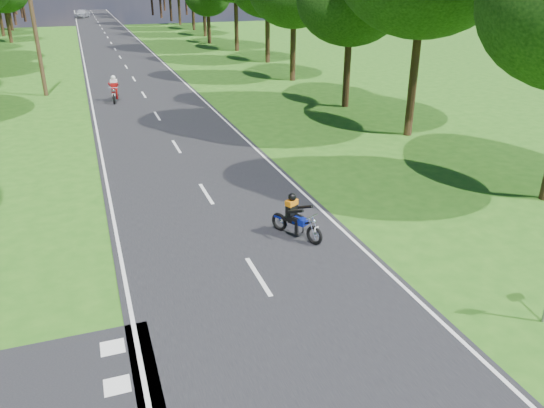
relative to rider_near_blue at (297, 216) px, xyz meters
name	(u,v)px	position (x,y,z in m)	size (l,w,h in m)	color
ground	(286,320)	(-1.78, -3.77, -0.70)	(160.00, 160.00, 0.00)	#245814
main_road	(115,49)	(-1.78, 46.23, -0.69)	(7.00, 140.00, 0.02)	black
road_markings	(115,52)	(-1.92, 44.35, -0.68)	(7.40, 140.00, 0.01)	silver
telegraph_pole	(35,30)	(-7.78, 24.23, 3.37)	(1.20, 0.26, 8.00)	#382616
rider_near_blue	(297,216)	(0.00, 0.00, 0.00)	(0.55, 1.64, 1.37)	navy
rider_far_red	(114,89)	(-3.67, 20.83, 0.09)	(0.62, 1.87, 1.56)	maroon
distant_car	(82,13)	(-3.89, 93.00, 0.07)	(1.78, 4.41, 1.50)	silver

